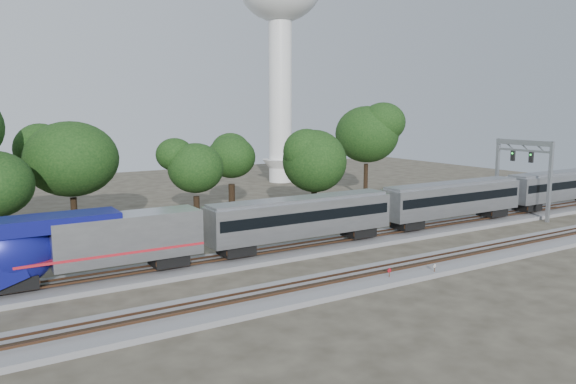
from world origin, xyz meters
name	(u,v)px	position (x,y,z in m)	size (l,w,h in m)	color
ground	(290,277)	(0.00, 0.00, 0.00)	(160.00, 160.00, 0.00)	#383328
track_far	(254,257)	(0.00, 6.00, 0.21)	(160.00, 5.00, 0.73)	slate
track_near	(319,288)	(0.00, -4.00, 0.21)	(160.00, 5.00, 0.73)	slate
train	(512,191)	(35.38, 6.00, 3.40)	(117.31, 3.36, 4.95)	silver
switch_stand_red	(389,273)	(5.80, -5.24, 0.69)	(0.35, 0.06, 1.09)	#512D19
switch_stand_white	(435,269)	(9.84, -6.08, 0.65)	(0.32, 0.11, 1.02)	#512D19
switch_lever	(379,284)	(4.52, -5.49, 0.15)	(0.50, 0.30, 0.30)	#512D19
water_tower	(280,12)	(29.04, 49.87, 29.86)	(14.56, 14.56, 40.31)	silver
signal_gantry	(523,161)	(37.22, 6.00, 6.91)	(0.66, 7.80, 9.48)	gray
tree_3	(71,159)	(-12.15, 21.33, 8.35)	(8.50, 8.50, 11.98)	black
tree_4	(196,168)	(0.65, 20.63, 6.77)	(6.91, 6.91, 9.74)	black
tree_5	(231,157)	(7.42, 25.63, 7.30)	(7.44, 7.44, 10.49)	black
tree_6	(314,161)	(15.09, 18.69, 6.98)	(7.12, 7.12, 10.04)	black
tree_7	(367,134)	(30.53, 27.62, 9.44)	(9.61, 9.61, 13.54)	black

